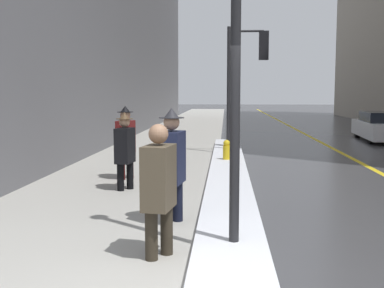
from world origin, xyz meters
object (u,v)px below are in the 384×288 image
(pedestrian_in_glasses, at_px, (125,148))
(pedestrian_in_fedora, at_px, (126,139))
(pedestrian_with_shoulder_bag, at_px, (172,161))
(fire_hydrant, at_px, (227,153))
(traffic_light_near, at_px, (250,62))
(pedestrian_trailing, at_px, (159,184))

(pedestrian_in_glasses, height_order, pedestrian_in_fedora, pedestrian_in_fedora)
(pedestrian_with_shoulder_bag, relative_size, fire_hydrant, 2.48)
(pedestrian_with_shoulder_bag, height_order, pedestrian_in_fedora, pedestrian_with_shoulder_bag)
(traffic_light_near, xyz_separation_m, pedestrian_with_shoulder_bag, (-1.54, -8.52, -1.99))
(pedestrian_with_shoulder_bag, bearing_deg, fire_hydrant, -179.63)
(pedestrian_trailing, xyz_separation_m, pedestrian_in_fedora, (-1.48, 5.16, 0.02))
(pedestrian_in_glasses, bearing_deg, traffic_light_near, 164.10)
(pedestrian_with_shoulder_bag, bearing_deg, pedestrian_in_glasses, -144.90)
(pedestrian_trailing, bearing_deg, fire_hydrant, -177.87)
(traffic_light_near, height_order, pedestrian_in_fedora, traffic_light_near)
(traffic_light_near, xyz_separation_m, fire_hydrant, (-0.71, -2.62, -2.59))
(pedestrian_trailing, bearing_deg, traffic_light_near, 179.72)
(fire_hydrant, bearing_deg, pedestrian_in_glasses, -120.27)
(pedestrian_with_shoulder_bag, xyz_separation_m, pedestrian_in_fedora, (-1.46, 3.63, -0.03))
(pedestrian_with_shoulder_bag, xyz_separation_m, pedestrian_in_glasses, (-1.21, 2.40, -0.09))
(pedestrian_with_shoulder_bag, bearing_deg, traffic_light_near, 178.09)
(pedestrian_trailing, xyz_separation_m, fire_hydrant, (0.81, 7.42, -0.54))
(pedestrian_with_shoulder_bag, distance_m, pedestrian_in_glasses, 2.69)
(pedestrian_with_shoulder_bag, distance_m, pedestrian_in_fedora, 3.91)
(pedestrian_in_fedora, bearing_deg, pedestrian_trailing, 24.29)
(traffic_light_near, bearing_deg, pedestrian_with_shoulder_bag, -99.76)
(pedestrian_trailing, bearing_deg, pedestrian_with_shoulder_bag, -171.03)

